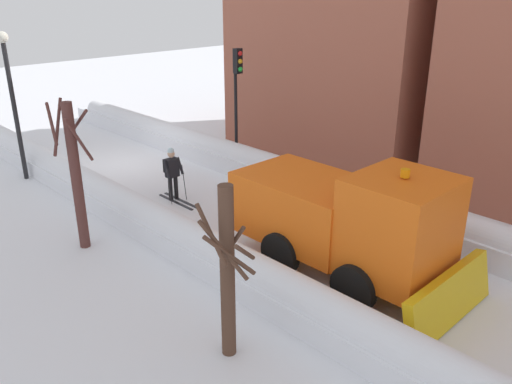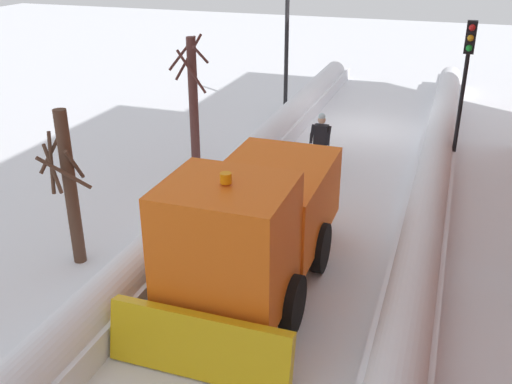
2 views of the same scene
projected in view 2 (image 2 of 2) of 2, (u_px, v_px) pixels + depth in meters
The scene contains 9 objects.
ground_plane at pixel (294, 258), 13.27m from camera, with size 80.00×80.00×0.00m, color white.
snowbank_left at pixel (418, 259), 12.27m from camera, with size 1.10×36.00×1.11m.
snowbank_right at pixel (185, 224), 13.90m from camera, with size 1.10×36.00×1.00m.
plow_truck at pixel (253, 224), 11.62m from camera, with size 3.20×5.98×3.12m.
skier at pixel (321, 139), 17.82m from camera, with size 0.62×1.80×1.81m.
traffic_light_pole at pixel (466, 70), 16.69m from camera, with size 0.28×0.42×4.54m.
street_lamp at pixel (287, 30), 22.42m from camera, with size 0.40×0.40×5.26m.
bare_tree_near at pixel (193, 100), 17.57m from camera, with size 1.08×1.21×4.05m.
bare_tree_mid at pixel (69, 186), 12.43m from camera, with size 1.18×1.12×3.52m.
Camera 2 is at (-2.94, 21.14, 6.82)m, focal length 41.01 mm.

